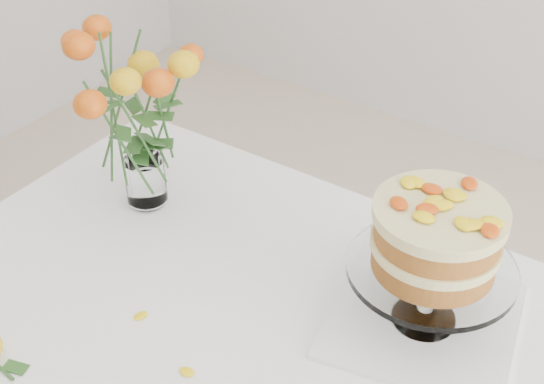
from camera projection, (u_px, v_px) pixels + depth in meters
The scene contains 5 objects.
napkin at pixel (423, 321), 1.24m from camera, with size 0.30×0.30×0.01m, color white.
cake_stand at pixel (436, 244), 1.15m from camera, with size 0.27×0.27×0.24m.
rose_vase at pixel (136, 98), 1.38m from camera, with size 0.27×0.27×0.40m.
stray_petal_a at pixel (187, 372), 1.16m from camera, with size 0.03×0.02×0.00m, color yellow.
stray_petal_d at pixel (141, 316), 1.26m from camera, with size 0.03×0.02×0.00m, color yellow.
Camera 1 is at (0.42, -0.67, 1.66)m, focal length 50.00 mm.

